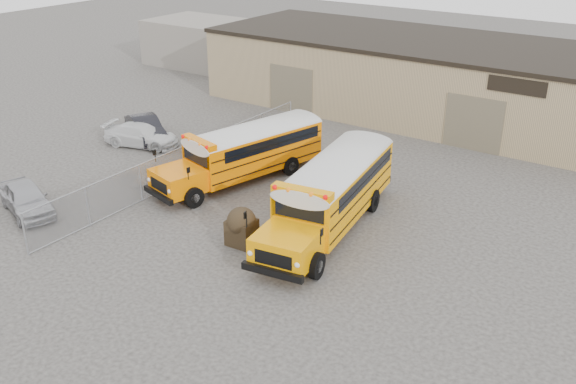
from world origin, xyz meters
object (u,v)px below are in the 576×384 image
Objects in this scene: school_bus_right at (378,144)px; tarp_bundle at (242,226)px; car_white at (141,135)px; school_bus_left at (328,124)px; car_dark at (146,128)px; car_silver at (26,199)px.

school_bus_right is 9.48m from tarp_bundle.
school_bus_left is at bearing -76.61° from car_white.
car_white is at bearing -163.97° from school_bus_right.
school_bus_left is 11.16m from tarp_bundle.
school_bus_right is at bearing -50.91° from car_dark.
tarp_bundle is at bearing -76.42° from school_bus_left.
school_bus_right is (3.76, -1.45, 0.12)m from school_bus_left.
school_bus_left is 10.43m from car_white.
school_bus_left is 0.93× the size of school_bus_right.
car_silver is at bearing -161.86° from tarp_bundle.
car_dark is (-2.68, 9.70, -0.00)m from car_silver.
tarp_bundle is at bearing -96.98° from school_bus_right.
car_white is (-9.04, -5.13, -0.94)m from school_bus_left.
car_silver is at bearing -137.30° from car_dark.
car_silver reaches higher than car_dark.
tarp_bundle is 10.03m from car_silver.
school_bus_right reaches higher than car_silver.
car_dark is at bearing -156.11° from school_bus_left.
tarp_bundle is at bearing -91.05° from car_dark.
car_dark reaches higher than car_white.
car_dark is (-12.21, 6.58, -0.15)m from tarp_bundle.
school_bus_right is at bearing -90.15° from car_white.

